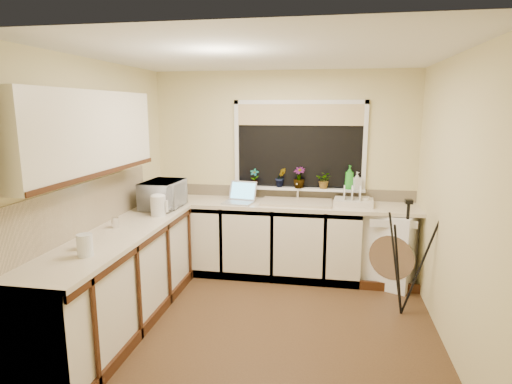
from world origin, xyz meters
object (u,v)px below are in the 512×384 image
Objects in this scene: washing_machine at (388,247)px; steel_jar at (115,222)px; laptop at (240,197)px; kettle at (158,206)px; plant_c at (299,178)px; soap_bottle_green at (349,177)px; dish_rack at (354,202)px; cup_back at (364,201)px; glass_jug at (85,245)px; soap_bottle_clear at (357,181)px; cup_left at (86,242)px; tripod at (405,258)px; plant_a at (254,177)px; plant_d at (324,180)px; plant_b at (281,178)px; microwave at (163,194)px.

washing_machine is 8.72× the size of steel_jar.
laptop is 1.05m from kettle.
plant_c is 0.89× the size of soap_bottle_green.
washing_machine is 1.92× the size of dish_rack.
cup_back is (0.77, -0.16, -0.23)m from plant_c.
plant_c is at bearing 57.90° from glass_jug.
soap_bottle_clear is 1.91× the size of cup_left.
washing_machine is at bearing -30.06° from soap_bottle_clear.
tripod is 2.79m from steel_jar.
plant_c reaches higher than plant_a.
dish_rack is at bearing 42.06° from cup_left.
cup_back is at bearing 114.03° from tripod.
washing_machine is at bearing 95.46° from tripod.
cup_left is at bearing -134.11° from dish_rack.
dish_rack is 2.94m from cup_left.
laptop is at bearing -165.30° from plant_d.
laptop is at bearing -149.05° from plant_b.
laptop reaches higher than washing_machine.
steel_jar is at bearing -136.46° from plant_c.
cup_back reaches higher than steel_jar.
steel_jar is 2.77m from soap_bottle_clear.
laptop is (-1.74, -0.05, 0.54)m from washing_machine.
soap_bottle_clear is (2.29, 1.55, 0.21)m from steel_jar.
plant_c is (1.47, 0.68, 0.13)m from microwave.
kettle is at bearing -177.48° from tripod.
glass_jug is 0.67× the size of plant_c.
laptop is at bearing 47.83° from kettle.
plant_a is (0.12, 0.29, 0.20)m from laptop.
plant_a reaches higher than plant_d.
microwave is at bearing 174.72° from tripod.
cup_left is (-2.13, -2.16, -0.24)m from soap_bottle_green.
dish_rack is at bearing 23.07° from kettle.
plant_c reaches higher than cup_left.
cup_back is at bearing 40.60° from cup_left.
steel_jar reaches higher than washing_machine.
dish_rack is at bearing -75.38° from soap_bottle_green.
plant_d reaches higher than cup_back.
plant_b is 2.53m from cup_left.
plant_a is 2.39m from cup_left.
soap_bottle_green is (1.98, 1.06, 0.19)m from kettle.
dish_rack is at bearing -177.54° from cup_back.
dish_rack is 0.29m from soap_bottle_clear.
glass_jug is at bearing -132.54° from soap_bottle_clear.
plant_d is 0.71× the size of soap_bottle_green.
plant_c is 1.25× the size of plant_d.
plant_b reaches higher than plant_a.
cup_back is at bearing -10.20° from plant_b.
kettle is 1.27m from glass_jug.
plant_d is at bearing 31.58° from kettle.
plant_c reaches higher than soap_bottle_clear.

